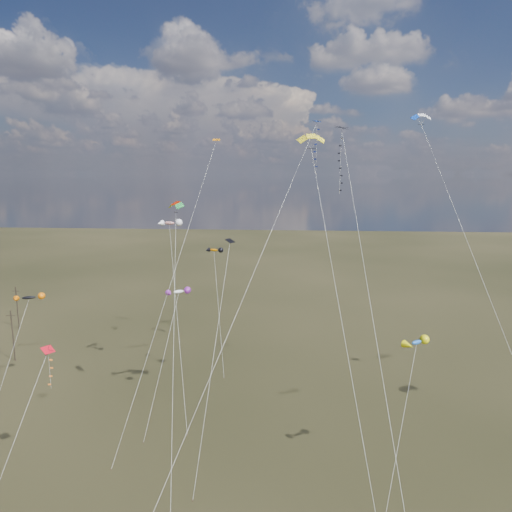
# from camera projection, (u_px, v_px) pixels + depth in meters

# --- Properties ---
(utility_pole_near) EXTENTS (1.40, 0.20, 8.00)m
(utility_pole_near) POSITION_uv_depth(u_px,v_px,m) (13.00, 335.00, 69.06)
(utility_pole_near) COLOR black
(utility_pole_near) RESTS_ON ground
(utility_pole_far) EXTENTS (1.40, 0.20, 8.00)m
(utility_pole_far) POSITION_uv_depth(u_px,v_px,m) (17.00, 308.00, 83.44)
(utility_pole_far) COLOR black
(utility_pole_far) RESTS_ON ground
(diamond_black_high) EXTENTS (4.51, 24.46, 32.90)m
(diamond_black_high) POSITION_uv_depth(u_px,v_px,m) (344.00, 176.00, 45.15)
(diamond_black_high) COLOR black
(diamond_black_high) RESTS_ON ground
(diamond_navy_tall) EXTENTS (14.33, 24.19, 33.69)m
(diamond_navy_tall) POSITION_uv_depth(u_px,v_px,m) (306.00, 168.00, 46.43)
(diamond_navy_tall) COLOR #0A1C4E
(diamond_navy_tall) RESTS_ON ground
(diamond_black_mid) EXTENTS (2.39, 13.15, 21.39)m
(diamond_black_mid) POSITION_uv_depth(u_px,v_px,m) (221.00, 304.00, 45.83)
(diamond_black_mid) COLOR black
(diamond_black_mid) RESTS_ON ground
(diamond_red_low) EXTENTS (2.96, 9.23, 13.09)m
(diamond_red_low) POSITION_uv_depth(u_px,v_px,m) (46.00, 375.00, 40.25)
(diamond_red_low) COLOR red
(diamond_red_low) RESTS_ON ground
(diamond_orange_center) EXTENTS (8.72, 15.98, 32.23)m
(diamond_orange_center) POSITION_uv_depth(u_px,v_px,m) (187.00, 233.00, 50.00)
(diamond_orange_center) COLOR orange
(diamond_orange_center) RESTS_ON ground
(parafoil_yellow) EXTENTS (6.75, 17.02, 32.29)m
(parafoil_yellow) POSITION_uv_depth(u_px,v_px,m) (312.00, 138.00, 42.61)
(parafoil_yellow) COLOR yellow
(parafoil_yellow) RESTS_ON ground
(parafoil_blue_white) EXTENTS (8.76, 26.35, 35.22)m
(parafoil_blue_white) POSITION_uv_depth(u_px,v_px,m) (423.00, 118.00, 50.85)
(parafoil_blue_white) COLOR blue
(parafoil_blue_white) RESTS_ON ground
(parafoil_tricolor) EXTENTS (3.99, 16.78, 25.63)m
(parafoil_tricolor) POSITION_uv_depth(u_px,v_px,m) (176.00, 205.00, 48.76)
(parafoil_tricolor) COLOR #CAC60F
(parafoil_tricolor) RESTS_ON ground
(novelty_black_orange) EXTENTS (3.47, 9.67, 13.05)m
(novelty_black_orange) POSITION_uv_depth(u_px,v_px,m) (29.00, 298.00, 58.41)
(novelty_black_orange) COLOR black
(novelty_black_orange) RESTS_ON ground
(novelty_orange_black) EXTENTS (4.52, 11.70, 16.87)m
(novelty_orange_black) POSITION_uv_depth(u_px,v_px,m) (214.00, 250.00, 71.64)
(novelty_orange_black) COLOR #D47100
(novelty_orange_black) RESTS_ON ground
(novelty_white_purple) EXTENTS (3.14, 10.88, 14.54)m
(novelty_white_purple) POSITION_uv_depth(u_px,v_px,m) (178.00, 292.00, 55.27)
(novelty_white_purple) COLOR white
(novelty_white_purple) RESTS_ON ground
(novelty_redwhite_stripe) EXTENTS (6.41, 13.77, 22.46)m
(novelty_redwhite_stripe) POSITION_uv_depth(u_px,v_px,m) (169.00, 224.00, 58.90)
(novelty_redwhite_stripe) COLOR red
(novelty_redwhite_stripe) RESTS_ON ground
(novelty_blue_yellow) EXTENTS (4.93, 8.08, 14.04)m
(novelty_blue_yellow) POSITION_uv_depth(u_px,v_px,m) (416.00, 343.00, 40.03)
(novelty_blue_yellow) COLOR #1E58B0
(novelty_blue_yellow) RESTS_ON ground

